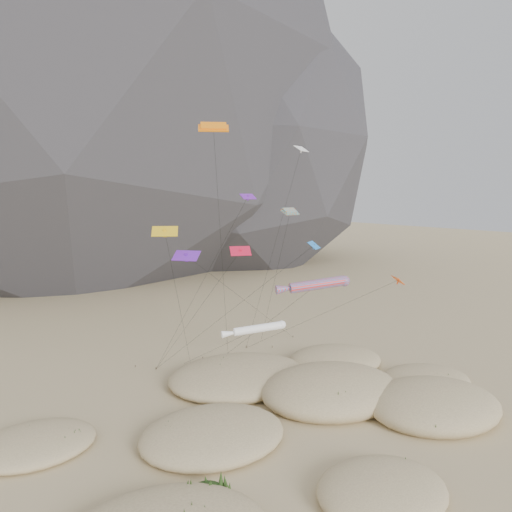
% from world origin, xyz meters
% --- Properties ---
extents(ground, '(500.00, 500.00, 0.00)m').
position_xyz_m(ground, '(0.00, 0.00, 0.00)').
color(ground, '#CCB789').
rests_on(ground, ground).
extents(rock_headland, '(226.37, 148.64, 177.50)m').
position_xyz_m(rock_headland, '(6.37, 118.72, 72.68)').
color(rock_headland, black).
rests_on(rock_headland, ground).
extents(dunes, '(50.68, 36.11, 4.15)m').
position_xyz_m(dunes, '(0.01, 4.61, 0.71)').
color(dunes, '#CCB789').
rests_on(dunes, ground).
extents(dune_grass, '(43.26, 30.02, 1.54)m').
position_xyz_m(dune_grass, '(-1.51, 3.75, 0.85)').
color(dune_grass, black).
rests_on(dune_grass, ground).
extents(kite_stakes, '(24.70, 3.23, 0.30)m').
position_xyz_m(kite_stakes, '(1.86, 24.83, 0.15)').
color(kite_stakes, '#3F2D1E').
rests_on(kite_stakes, ground).
extents(rainbow_tube_kite, '(9.16, 15.13, 12.68)m').
position_xyz_m(rainbow_tube_kite, '(5.48, 9.20, 11.73)').
color(rainbow_tube_kite, '#FF211A').
rests_on(rainbow_tube_kite, ground).
extents(white_tube_kite, '(6.09, 20.12, 9.78)m').
position_xyz_m(white_tube_kite, '(-4.86, 5.57, 9.15)').
color(white_tube_kite, white).
rests_on(white_tube_kite, ground).
extents(orange_parafoil, '(9.96, 12.78, 28.74)m').
position_xyz_m(orange_parafoil, '(-5.48, 12.02, 27.89)').
color(orange_parafoil, orange).
rests_on(orange_parafoil, ground).
extents(multi_parafoil, '(6.15, 13.83, 20.11)m').
position_xyz_m(multi_parafoil, '(5.53, 13.91, 19.41)').
color(multi_parafoil, orange).
rests_on(multi_parafoil, ground).
extents(delta_kites, '(31.22, 19.38, 27.29)m').
position_xyz_m(delta_kites, '(-0.11, 11.05, 16.78)').
color(delta_kites, '#691DAA').
rests_on(delta_kites, ground).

